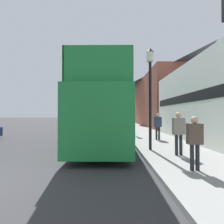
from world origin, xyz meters
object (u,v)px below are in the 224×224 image
Objects in this scene: tour_bus at (105,113)px; lamp_post_third at (125,102)px; parked_car_ahead_of_bus at (113,124)px; pedestrian_third at (158,124)px; lamp_post_second at (130,98)px; pedestrian_second at (179,129)px; lamp_post_nearest at (150,79)px; pedestrian_nearest at (195,138)px.

lamp_post_third is at bearing 79.58° from tour_bus.
pedestrian_third reaches higher than parked_car_ahead_of_bus.
lamp_post_second is (1.49, -4.40, 2.53)m from parked_car_ahead_of_bus.
tour_bus is at bearing 178.04° from pedestrian_third.
parked_car_ahead_of_bus is 1.01× the size of lamp_post_second.
lamp_post_second is (-1.39, 3.84, 2.05)m from pedestrian_third.
lamp_post_second is at bearing 61.87° from tour_bus.
pedestrian_third is 11.16m from lamp_post_third.
pedestrian_second is at bearing -53.88° from tour_bus.
pedestrian_second is 4.34m from pedestrian_third.
lamp_post_nearest reaches higher than pedestrian_second.
parked_car_ahead_of_bus is at bearing 108.70° from lamp_post_second.
pedestrian_third is at bearing -70.12° from lamp_post_second.
pedestrian_third is at bearing -72.61° from parked_car_ahead_of_bus.
pedestrian_second reaches higher than parked_car_ahead_of_bus.
pedestrian_nearest is (2.86, -6.37, -0.76)m from tour_bus.
tour_bus is 11.06m from lamp_post_third.
pedestrian_nearest is at bearing -64.92° from tour_bus.
tour_bus reaches higher than parked_car_ahead_of_bus.
pedestrian_third is 0.39× the size of lamp_post_second.
lamp_post_nearest reaches higher than tour_bus.
parked_car_ahead_of_bus is 0.98× the size of lamp_post_third.
pedestrian_third reaches higher than pedestrian_nearest.
tour_bus is 2.49× the size of lamp_post_third.
pedestrian_nearest is 10.35m from lamp_post_second.
pedestrian_nearest is 0.36× the size of lamp_post_second.
lamp_post_third is at bearing 90.35° from lamp_post_nearest.
pedestrian_third is (3.45, -0.12, -0.69)m from tour_bus.
pedestrian_second is 0.38× the size of lamp_post_third.
lamp_post_second is at bearing -90.72° from lamp_post_third.
tour_bus is at bearing 125.21° from pedestrian_second.
lamp_post_third is (-0.71, 17.13, 2.22)m from pedestrian_nearest.
pedestrian_second is at bearing -80.34° from parked_car_ahead_of_bus.
lamp_post_third is at bearing 89.28° from lamp_post_second.
tour_bus is 4.30m from lamp_post_nearest.
parked_car_ahead_of_bus is 11.88m from lamp_post_nearest.
lamp_post_nearest is (-1.22, -3.19, 2.27)m from pedestrian_third.
lamp_post_nearest is 1.05× the size of lamp_post_third.
pedestrian_second reaches higher than pedestrian_third.
pedestrian_second is 0.39× the size of lamp_post_second.
parked_car_ahead_of_bus is at bearing 98.96° from pedestrian_nearest.
parked_car_ahead_of_bus is at bearing 101.52° from pedestrian_second.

